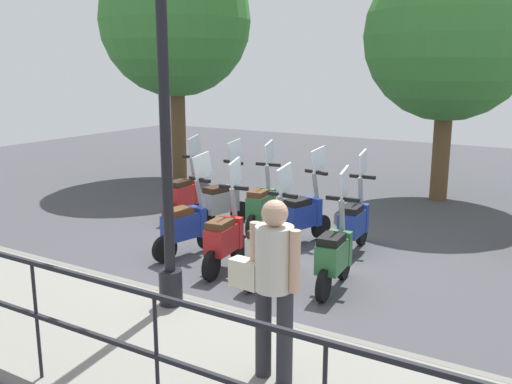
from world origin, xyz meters
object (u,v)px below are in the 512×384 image
object	(u,v)px
tree_distant	(449,36)
scooter_near_3	(186,225)
scooter_far_0	(354,222)
scooter_far_3	(222,201)
scooter_far_2	(262,205)
scooter_far_1	(304,215)
tree_large	(175,21)
scooter_near_0	(335,254)
scooter_near_1	(270,247)
pedestrian_with_bag	(272,277)
scooter_near_2	(225,237)
lamp_post_near	(165,121)
scooter_far_4	(185,194)

from	to	relation	value
tree_distant	scooter_near_3	world-z (taller)	tree_distant
scooter_far_0	scooter_far_3	xyz separation A→B (m)	(0.07, 2.47, 0.00)
scooter_far_2	scooter_far_1	bearing A→B (deg)	-111.60
tree_distant	scooter_far_0	size ratio (longest dim) A/B	3.30
tree_large	scooter_near_0	xyz separation A→B (m)	(-4.76, -6.32, -3.33)
tree_large	scooter_near_1	bearing A→B (deg)	-132.01
pedestrian_with_bag	scooter_near_0	xyz separation A→B (m)	(2.45, 0.49, -0.60)
scooter_near_1	tree_large	bearing A→B (deg)	52.49
pedestrian_with_bag	scooter_near_2	distance (m)	3.15
pedestrian_with_bag	scooter_far_3	xyz separation A→B (m)	(4.05, 3.31, -0.60)
scooter_near_0	scooter_far_1	distance (m)	1.92
pedestrian_with_bag	tree_large	size ratio (longest dim) A/B	0.28
lamp_post_near	scooter_far_1	size ratio (longest dim) A/B	3.01
pedestrian_with_bag	tree_large	world-z (taller)	tree_large
scooter_near_0	lamp_post_near	bearing A→B (deg)	137.24
scooter_near_0	scooter_far_4	size ratio (longest dim) A/B	1.00
scooter_far_4	scooter_far_1	bearing A→B (deg)	-94.50
lamp_post_near	scooter_far_1	distance (m)	3.63
tree_large	scooter_far_2	bearing A→B (deg)	-125.70
tree_distant	scooter_near_3	bearing A→B (deg)	158.20
tree_distant	scooter_near_2	world-z (taller)	tree_distant
scooter_far_4	tree_distant	bearing A→B (deg)	-41.90
tree_large	scooter_far_3	xyz separation A→B (m)	(-3.16, -3.50, -3.33)
scooter_far_1	scooter_near_1	bearing A→B (deg)	-151.71
tree_distant	scooter_near_3	xyz separation A→B (m)	(-5.70, 2.28, -2.87)
tree_distant	scooter_near_2	xyz separation A→B (m)	(-5.90, 1.44, -2.87)
scooter_far_0	scooter_near_2	bearing A→B (deg)	139.96
lamp_post_near	scooter_near_0	distance (m)	2.73
scooter_near_0	scooter_near_2	size ratio (longest dim) A/B	1.00
scooter_far_3	lamp_post_near	bearing A→B (deg)	-142.67
tree_large	scooter_near_0	bearing A→B (deg)	-126.99
scooter_near_0	scooter_far_0	distance (m)	1.57
tree_distant	scooter_far_1	bearing A→B (deg)	166.01
scooter_far_2	scooter_far_0	bearing A→B (deg)	-104.53
scooter_near_0	scooter_near_2	bearing A→B (deg)	89.38
tree_distant	scooter_far_1	distance (m)	5.24
tree_large	scooter_far_4	bearing A→B (deg)	-139.80
pedestrian_with_bag	scooter_far_0	world-z (taller)	pedestrian_with_bag
scooter_near_3	scooter_far_0	distance (m)	2.53
scooter_far_2	tree_large	bearing A→B (deg)	46.18
scooter_far_2	scooter_far_3	size ratio (longest dim) A/B	1.00
tree_large	scooter_near_1	xyz separation A→B (m)	(-4.95, -5.50, -3.33)
scooter_near_2	scooter_near_3	size ratio (longest dim) A/B	1.00
tree_distant	scooter_near_3	distance (m)	6.77
scooter_far_1	pedestrian_with_bag	bearing A→B (deg)	-141.00
scooter_near_2	lamp_post_near	bearing A→B (deg)	-175.85
pedestrian_with_bag	scooter_near_2	bearing A→B (deg)	47.05
scooter_far_0	scooter_far_1	world-z (taller)	same
tree_distant	scooter_far_2	bearing A→B (deg)	154.07
scooter_far_2	lamp_post_near	bearing A→B (deg)	-174.38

